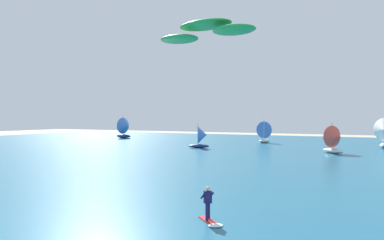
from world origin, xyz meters
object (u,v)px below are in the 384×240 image
kite (205,31)px  sailboat_mid_right (125,128)px  sailboat_trailing (202,137)px  sailboat_center_horizon (266,132)px  kitesurfer (209,209)px  sailboat_mid_left (336,139)px

kite → sailboat_mid_right: (-43.13, 48.43, -8.06)m
sailboat_trailing → kite: bearing=-64.6°
sailboat_mid_right → sailboat_trailing: bearing=-31.0°
sailboat_center_horizon → sailboat_mid_right: 34.19m
kitesurfer → sailboat_trailing: bearing=115.6°
sailboat_center_horizon → kitesurfer: bearing=-77.9°
sailboat_mid_left → kite: bearing=-99.4°
sailboat_trailing → sailboat_center_horizon: (6.04, 16.91, 0.32)m
kite → sailboat_mid_right: bearing=131.7°
sailboat_mid_left → sailboat_trailing: size_ratio=1.08×
kitesurfer → sailboat_mid_right: size_ratio=0.33×
sailboat_mid_left → sailboat_center_horizon: size_ratio=0.92×
kite → sailboat_mid_left: bearing=80.6°
sailboat_mid_left → sailboat_mid_right: bearing=161.0°
kitesurfer → sailboat_center_horizon: bearing=102.1°
sailboat_mid_left → sailboat_center_horizon: (-14.19, 16.72, 0.17)m
kitesurfer → sailboat_trailing: 40.73m
kite → sailboat_center_horizon: bearing=100.5°
kitesurfer → kite: size_ratio=0.25×
sailboat_trailing → sailboat_center_horizon: 17.96m
sailboat_mid_left → sailboat_trailing: (-20.23, -0.19, -0.15)m
sailboat_center_horizon → sailboat_mid_left: bearing=-49.7°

